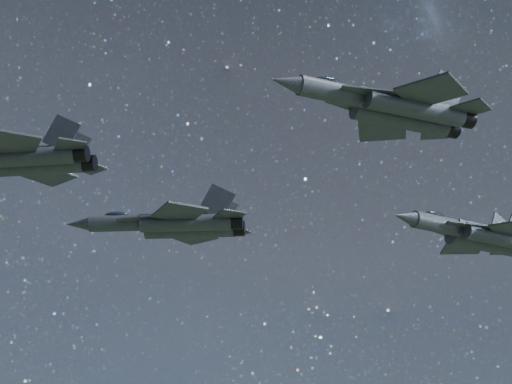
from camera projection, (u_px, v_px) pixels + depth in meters
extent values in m
cube|color=#2F343B|center=(29.00, 157.00, 68.41)|extent=(8.23, 4.68, 1.32)
cylinder|color=#2F343B|center=(28.00, 157.00, 67.26)|extent=(8.44, 4.81, 1.58)
cylinder|color=#2F343B|center=(37.00, 166.00, 69.13)|extent=(8.44, 4.81, 1.58)
cylinder|color=black|center=(80.00, 154.00, 66.66)|extent=(1.79, 1.86, 1.46)
cylinder|color=black|center=(88.00, 163.00, 68.53)|extent=(1.79, 1.86, 1.46)
cube|color=#2F343B|center=(14.00, 143.00, 65.11)|extent=(4.46, 4.89, 0.20)
cube|color=#2F343B|center=(46.00, 174.00, 71.47)|extent=(5.77, 5.64, 0.20)
cube|color=#2F343B|center=(70.00, 146.00, 65.57)|extent=(2.61, 2.79, 0.15)
cube|color=#2F343B|center=(89.00, 167.00, 69.88)|extent=(3.42, 3.38, 0.15)
cube|color=#2F343B|center=(62.00, 133.00, 67.34)|extent=(3.18, 1.79, 3.60)
cube|color=#2F343B|center=(72.00, 146.00, 69.68)|extent=(3.40, 1.28, 3.60)
cylinder|color=#2F343B|center=(129.00, 223.00, 77.16)|extent=(7.86, 4.18, 1.64)
cone|color=#2F343B|center=(79.00, 224.00, 77.52)|extent=(2.87, 2.24, 1.47)
ellipsoid|color=#1B2431|center=(117.00, 216.00, 77.53)|extent=(2.72, 1.89, 0.81)
cube|color=#2F343B|center=(184.00, 222.00, 76.75)|extent=(8.63, 4.41, 1.36)
cylinder|color=#2F343B|center=(186.00, 223.00, 75.57)|extent=(8.85, 4.54, 1.64)
cylinder|color=#2F343B|center=(189.00, 230.00, 77.52)|extent=(8.85, 4.54, 1.64)
cylinder|color=black|center=(236.00, 222.00, 75.22)|extent=(1.80, 1.89, 1.51)
cylinder|color=black|center=(238.00, 229.00, 77.17)|extent=(1.80, 1.89, 1.51)
cube|color=#2F343B|center=(145.00, 219.00, 75.66)|extent=(5.28, 3.79, 0.13)
cube|color=#2F343B|center=(151.00, 228.00, 78.30)|extent=(5.57, 1.98, 0.13)
cube|color=#2F343B|center=(179.00, 212.00, 73.32)|extent=(4.85, 5.25, 0.21)
cube|color=#2F343B|center=(191.00, 236.00, 79.96)|extent=(6.02, 5.93, 0.21)
cube|color=#2F343B|center=(230.00, 215.00, 74.06)|extent=(2.84, 3.01, 0.16)
cube|color=#2F343B|center=(235.00, 231.00, 78.55)|extent=(3.56, 3.54, 0.16)
cube|color=#2F343B|center=(217.00, 202.00, 75.82)|extent=(3.39, 1.67, 3.74)
cube|color=#2F343B|center=(221.00, 211.00, 78.27)|extent=(3.57, 1.12, 3.74)
cylinder|color=#2F343B|center=(344.00, 94.00, 57.24)|extent=(7.36, 2.45, 1.52)
cone|color=#2F343B|center=(286.00, 82.00, 55.54)|extent=(2.50, 1.66, 1.37)
ellipsoid|color=#1B2431|center=(329.00, 82.00, 57.08)|extent=(2.44, 1.32, 0.75)
cube|color=#2F343B|center=(403.00, 107.00, 59.06)|extent=(8.13, 2.49, 1.27)
cylinder|color=#2F343B|center=(415.00, 108.00, 58.21)|extent=(8.33, 2.58, 1.52)
cylinder|color=#2F343B|center=(401.00, 119.00, 59.89)|extent=(8.33, 2.58, 1.52)
cylinder|color=black|center=(465.00, 119.00, 59.84)|extent=(1.44, 1.56, 1.41)
cylinder|color=black|center=(449.00, 129.00, 61.52)|extent=(1.44, 1.56, 1.41)
cube|color=#2F343B|center=(374.00, 92.00, 56.70)|extent=(5.13, 1.38, 0.12)
cube|color=#2F343B|center=(356.00, 108.00, 58.97)|extent=(5.16, 2.63, 0.12)
cube|color=#2F343B|center=(431.00, 91.00, 56.19)|extent=(5.53, 5.60, 0.20)
cube|color=#2F343B|center=(382.00, 128.00, 61.90)|extent=(5.12, 5.36, 0.20)
cube|color=#2F343B|center=(471.00, 108.00, 58.68)|extent=(3.27, 3.30, 0.15)
cube|color=#2F343B|center=(436.00, 132.00, 62.54)|extent=(3.01, 3.12, 0.15)
cube|color=#2F343B|center=(447.00, 92.00, 59.69)|extent=(3.41, 0.55, 3.48)
cube|color=#2F343B|center=(428.00, 105.00, 61.79)|extent=(3.35, 0.87, 3.48)
cylinder|color=#2F343B|center=(446.00, 226.00, 77.36)|extent=(8.21, 3.63, 1.70)
cone|color=#2F343B|center=(404.00, 217.00, 74.95)|extent=(2.90, 2.12, 1.52)
ellipsoid|color=#1B2431|center=(435.00, 216.00, 77.05)|extent=(2.79, 1.75, 0.84)
cube|color=#2F343B|center=(488.00, 235.00, 79.96)|extent=(9.04, 3.78, 1.41)
cylinder|color=#2F343B|center=(499.00, 237.00, 79.10)|extent=(9.27, 3.90, 1.70)
cylinder|color=#2F343B|center=(483.00, 243.00, 80.86)|extent=(9.27, 3.90, 1.70)
cube|color=#2F343B|center=(471.00, 226.00, 77.03)|extent=(5.71, 1.52, 0.13)
cube|color=#2F343B|center=(450.00, 234.00, 79.41)|extent=(5.62, 3.50, 0.13)
cube|color=#2F343B|center=(464.00, 247.00, 82.96)|extent=(5.36, 5.71, 0.22)
cube|color=#2F343B|center=(505.00, 251.00, 84.20)|extent=(3.14, 3.29, 0.16)
cube|color=#2F343B|center=(501.00, 229.00, 83.29)|extent=(3.63, 1.39, 3.87)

